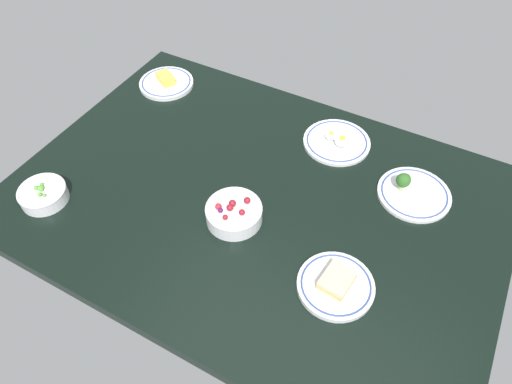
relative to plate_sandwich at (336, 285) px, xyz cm
name	(u,v)px	position (x,y,z in cm)	size (l,w,h in cm)	color
dining_table	(256,201)	(33.18, -17.73, -3.38)	(146.23, 102.99, 4.00)	black
plate_sandwich	(336,285)	(0.00, 0.00, 0.00)	(20.30, 20.30, 4.76)	silver
plate_broccoli	(412,192)	(-8.33, -41.09, -0.03)	(22.20, 22.20, 7.31)	silver
plate_eggs	(337,141)	(20.48, -51.53, -0.42)	(22.57, 22.57, 4.78)	silver
bowl_berries	(234,213)	(34.58, -6.95, 1.49)	(16.55, 16.55, 7.03)	silver
plate_cheese	(166,82)	(90.45, -51.13, -0.22)	(20.62, 20.62, 4.64)	silver
bowl_peas	(43,194)	(88.71, 13.84, 1.09)	(14.29, 14.29, 5.70)	silver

